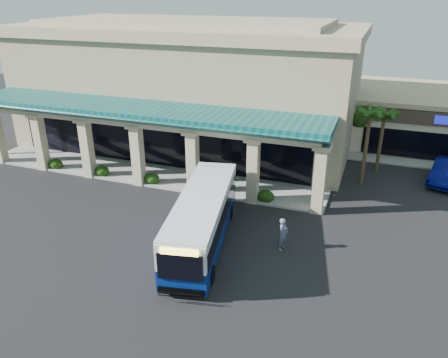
% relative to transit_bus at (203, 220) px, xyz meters
% --- Properties ---
extents(ground, '(110.00, 110.00, 0.00)m').
position_rel_transit_bus_xyz_m(ground, '(-0.31, 1.00, -1.54)').
color(ground, black).
extents(main_building, '(30.80, 14.80, 11.35)m').
position_rel_transit_bus_xyz_m(main_building, '(-8.31, 17.00, 4.13)').
color(main_building, tan).
rests_on(main_building, ground).
extents(arcade, '(30.00, 6.20, 5.70)m').
position_rel_transit_bus_xyz_m(arcade, '(-8.31, 7.80, 1.31)').
color(arcade, '#0B4546').
rests_on(arcade, ground).
extents(palm_0, '(2.40, 2.40, 6.60)m').
position_rel_transit_bus_xyz_m(palm_0, '(8.19, 12.00, 1.76)').
color(palm_0, '#1C4011').
rests_on(palm_0, ground).
extents(palm_1, '(2.40, 2.40, 5.80)m').
position_rel_transit_bus_xyz_m(palm_1, '(9.19, 15.00, 1.36)').
color(palm_1, '#1C4011').
rests_on(palm_1, ground).
extents(broadleaf_tree, '(2.60, 2.60, 4.81)m').
position_rel_transit_bus_xyz_m(broadleaf_tree, '(7.19, 20.00, 0.86)').
color(broadleaf_tree, black).
rests_on(broadleaf_tree, ground).
extents(transit_bus, '(4.64, 11.33, 3.08)m').
position_rel_transit_bus_xyz_m(transit_bus, '(0.00, 0.00, 0.00)').
color(transit_bus, navy).
rests_on(transit_bus, ground).
extents(pedestrian, '(0.67, 0.83, 1.97)m').
position_rel_transit_bus_xyz_m(pedestrian, '(4.55, 0.93, -0.55)').
color(pedestrian, slate).
rests_on(pedestrian, ground).
extents(car_white, '(3.10, 5.53, 1.73)m').
position_rel_transit_bus_xyz_m(car_white, '(14.24, 14.64, -0.68)').
color(car_white, '#050B59').
rests_on(car_white, ground).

